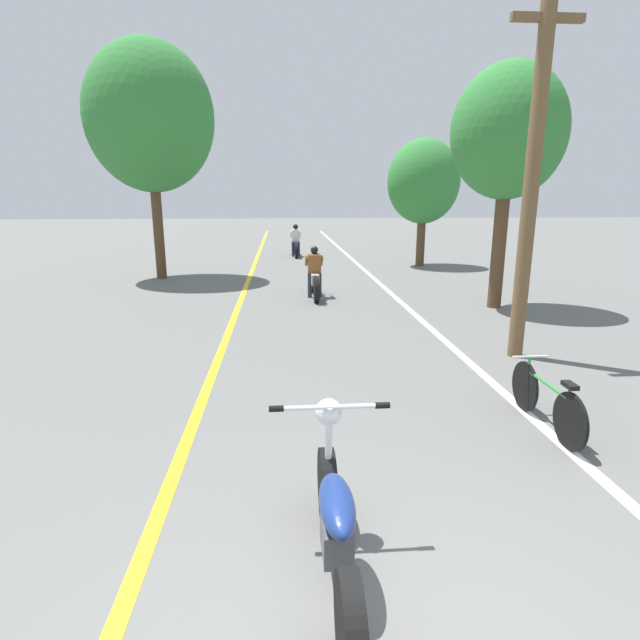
# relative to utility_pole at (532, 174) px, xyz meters

# --- Properties ---
(lane_stripe_center) EXTENTS (0.14, 48.00, 0.01)m
(lane_stripe_center) POSITION_rel_utility_pole_xyz_m (-5.00, 7.13, -2.95)
(lane_stripe_center) COLOR yellow
(lane_stripe_center) RESTS_ON ground
(lane_stripe_edge) EXTENTS (0.14, 48.00, 0.01)m
(lane_stripe_edge) POSITION_rel_utility_pole_xyz_m (-0.90, 7.13, -2.95)
(lane_stripe_edge) COLOR white
(lane_stripe_edge) RESTS_ON ground
(utility_pole) EXTENTS (1.10, 0.24, 5.74)m
(utility_pole) POSITION_rel_utility_pole_xyz_m (0.00, 0.00, 0.00)
(utility_pole) COLOR brown
(utility_pole) RESTS_ON ground
(roadside_tree_right_near) EXTENTS (2.59, 2.34, 5.53)m
(roadside_tree_right_near) POSITION_rel_utility_pole_xyz_m (1.22, 3.73, 1.03)
(roadside_tree_right_near) COLOR #513A23
(roadside_tree_right_near) RESTS_ON ground
(roadside_tree_right_far) EXTENTS (2.71, 2.44, 4.72)m
(roadside_tree_right_far) POSITION_rel_utility_pole_xyz_m (1.43, 11.18, 0.19)
(roadside_tree_right_far) COLOR #513A23
(roadside_tree_right_far) RESTS_ON ground
(roadside_tree_left) EXTENTS (3.91, 3.52, 7.23)m
(roadside_tree_left) POSITION_rel_utility_pole_xyz_m (-7.87, 8.87, 2.00)
(roadside_tree_left) COLOR #513A23
(roadside_tree_left) RESTS_ON ground
(motorcycle_foreground) EXTENTS (0.91, 2.02, 1.12)m
(motorcycle_foreground) POSITION_rel_utility_pole_xyz_m (-3.58, -4.82, -2.52)
(motorcycle_foreground) COLOR black
(motorcycle_foreground) RESTS_ON ground
(motorcycle_rider_lead) EXTENTS (0.50, 2.10, 1.36)m
(motorcycle_rider_lead) POSITION_rel_utility_pole_xyz_m (-3.06, 5.30, -2.45)
(motorcycle_rider_lead) COLOR black
(motorcycle_rider_lead) RESTS_ON ground
(motorcycle_rider_far) EXTENTS (0.50, 2.10, 1.42)m
(motorcycle_rider_far) POSITION_rel_utility_pole_xyz_m (-3.28, 14.65, -2.42)
(motorcycle_rider_far) COLOR black
(motorcycle_rider_far) RESTS_ON ground
(bicycle_parked) EXTENTS (0.44, 1.64, 0.73)m
(bicycle_parked) POSITION_rel_utility_pole_xyz_m (-0.90, -2.65, -2.62)
(bicycle_parked) COLOR black
(bicycle_parked) RESTS_ON ground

